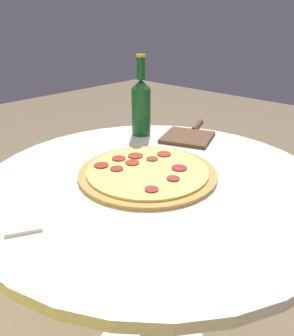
{
  "coord_description": "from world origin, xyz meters",
  "views": [
    {
      "loc": [
        -0.5,
        0.58,
        1.1
      ],
      "look_at": [
        0.02,
        0.0,
        0.74
      ],
      "focal_mm": 35.0,
      "sensor_mm": 36.0,
      "label": 1
    }
  ],
  "objects": [
    {
      "name": "pizza_paddle",
      "position": [
        0.12,
        -0.32,
        0.72
      ],
      "size": [
        0.21,
        0.29,
        0.02
      ],
      "rotation": [
        0.0,
        0.0,
        -1.21
      ],
      "color": "brown",
      "rests_on": "table"
    },
    {
      "name": "napkin",
      "position": [
        0.07,
        0.33,
        0.72
      ],
      "size": [
        0.13,
        0.12,
        0.01
      ],
      "color": "white",
      "rests_on": "table"
    },
    {
      "name": "pizza",
      "position": [
        0.02,
        0.0,
        0.72
      ],
      "size": [
        0.37,
        0.37,
        0.02
      ],
      "color": "#C68E47",
      "rests_on": "table"
    },
    {
      "name": "beer_bottle",
      "position": [
        0.26,
        -0.23,
        0.82
      ],
      "size": [
        0.07,
        0.07,
        0.27
      ],
      "color": "#144C23",
      "rests_on": "table"
    },
    {
      "name": "table",
      "position": [
        0.0,
        0.0,
        0.56
      ],
      "size": [
        0.9,
        0.9,
        0.72
      ],
      "color": "silver",
      "rests_on": "ground_plane"
    }
  ]
}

